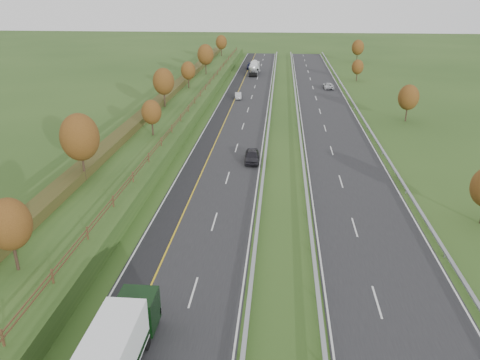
% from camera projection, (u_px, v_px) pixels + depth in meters
% --- Properties ---
extents(ground, '(400.00, 400.00, 0.00)m').
position_uv_depth(ground, '(282.00, 134.00, 76.34)').
color(ground, '#2B491A').
rests_on(ground, ground).
extents(near_carriageway, '(10.50, 200.00, 0.04)m').
position_uv_depth(near_carriageway, '(236.00, 125.00, 81.59)').
color(near_carriageway, black).
rests_on(near_carriageway, ground).
extents(far_carriageway, '(10.50, 200.00, 0.04)m').
position_uv_depth(far_carriageway, '(332.00, 127.00, 80.27)').
color(far_carriageway, black).
rests_on(far_carriageway, ground).
extents(hard_shoulder, '(3.00, 200.00, 0.04)m').
position_uv_depth(hard_shoulder, '(215.00, 124.00, 81.89)').
color(hard_shoulder, black).
rests_on(hard_shoulder, ground).
extents(lane_markings, '(26.75, 200.00, 0.01)m').
position_uv_depth(lane_markings, '(273.00, 126.00, 80.96)').
color(lane_markings, silver).
rests_on(lane_markings, near_carriageway).
extents(embankment_left, '(12.00, 200.00, 2.00)m').
position_uv_depth(embankment_left, '(163.00, 118.00, 82.27)').
color(embankment_left, '#2B491A').
rests_on(embankment_left, ground).
extents(hedge_left, '(2.20, 180.00, 1.10)m').
position_uv_depth(hedge_left, '(151.00, 109.00, 81.84)').
color(hedge_left, '#373C18').
rests_on(hedge_left, embankment_left).
extents(fence_left, '(0.12, 189.06, 1.20)m').
position_uv_depth(fence_left, '(187.00, 109.00, 80.87)').
color(fence_left, '#422B19').
rests_on(fence_left, embankment_left).
extents(median_barrier_near, '(0.32, 200.00, 0.71)m').
position_uv_depth(median_barrier_near, '(269.00, 122.00, 80.91)').
color(median_barrier_near, gray).
rests_on(median_barrier_near, ground).
extents(median_barrier_far, '(0.32, 200.00, 0.71)m').
position_uv_depth(median_barrier_far, '(299.00, 123.00, 80.50)').
color(median_barrier_far, gray).
rests_on(median_barrier_far, ground).
extents(outer_barrier_far, '(0.32, 200.00, 0.71)m').
position_uv_depth(outer_barrier_far, '(367.00, 124.00, 79.58)').
color(outer_barrier_far, gray).
rests_on(outer_barrier_far, ground).
extents(trees_left, '(6.64, 164.30, 7.66)m').
position_uv_depth(trees_left, '(158.00, 91.00, 77.11)').
color(trees_left, '#2D2116').
rests_on(trees_left, embankment_left).
extents(trees_far, '(8.45, 118.60, 7.12)m').
position_uv_depth(trees_far, '(381.00, 75.00, 104.57)').
color(trees_far, '#2D2116').
rests_on(trees_far, ground).
extents(road_tanker, '(2.40, 11.22, 3.46)m').
position_uv_depth(road_tanker, '(254.00, 67.00, 130.43)').
color(road_tanker, silver).
rests_on(road_tanker, near_carriageway).
extents(car_dark_near, '(2.13, 4.90, 1.64)m').
position_uv_depth(car_dark_near, '(252.00, 156.00, 63.56)').
color(car_dark_near, black).
rests_on(car_dark_near, near_carriageway).
extents(car_silver_mid, '(1.79, 4.04, 1.29)m').
position_uv_depth(car_silver_mid, '(238.00, 96.00, 100.95)').
color(car_silver_mid, '#A2A3A6').
rests_on(car_silver_mid, near_carriageway).
extents(car_small_far, '(2.71, 5.85, 1.66)m').
position_uv_depth(car_small_far, '(251.00, 66.00, 139.29)').
color(car_small_far, '#111436').
rests_on(car_small_far, near_carriageway).
extents(car_oncoming, '(2.35, 4.92, 1.36)m').
position_uv_depth(car_oncoming, '(328.00, 86.00, 111.21)').
color(car_oncoming, silver).
rests_on(car_oncoming, far_carriageway).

